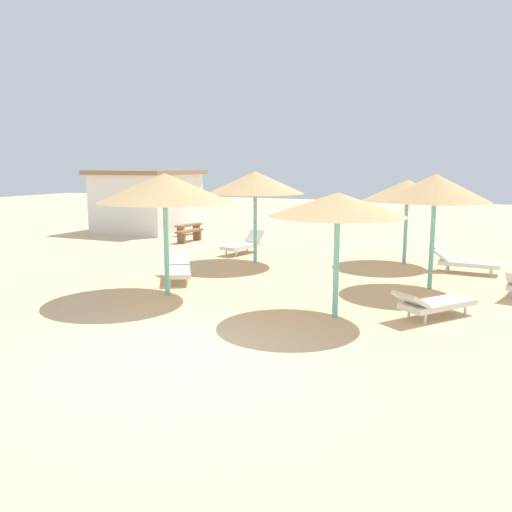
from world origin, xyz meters
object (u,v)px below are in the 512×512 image
Objects in this scene: lounger_2 at (244,244)px; beach_cabana at (147,200)px; parasol_4 at (407,191)px; lounger_3 at (433,303)px; parasol_3 at (338,205)px; parasol_0 at (165,188)px; lounger_0 at (178,269)px; bench_1 at (189,227)px; lounger_4 at (464,262)px; parasol_1 at (435,188)px; parasol_2 at (255,183)px; bench_0 at (189,234)px.

beach_cabana is at bearing 149.50° from lounger_2.
parasol_4 reaches higher than lounger_3.
parasol_4 is 1.47× the size of lounger_2.
beach_cabana is at bearing 138.76° from parasol_3.
parasol_0 is at bearing -52.74° from beach_cabana.
parasol_3 is 2.89m from lounger_3.
lounger_0 reaches higher than bench_1.
bench_1 is at bearing 160.87° from lounger_4.
parasol_1 reaches higher than lounger_3.
parasol_2 is 8.03m from bench_1.
parasol_1 is at bearing 30.40° from parasol_0.
parasol_4 is at bearing 43.24° from lounger_0.
parasol_2 is 4.82m from parasol_4.
bench_0 is at bearing -32.90° from beach_cabana.
beach_cabana is (-12.75, 3.99, -0.88)m from parasol_4.
parasol_2 is at bearing 128.97° from parasol_3.
lounger_2 is 1.02× the size of lounger_3.
lounger_2 reaches higher than lounger_0.
parasol_1 is at bearing -24.48° from lounger_2.
parasol_0 is at bearing -62.30° from bench_0.
parasol_4 reaches higher than bench_1.
lounger_0 is 0.44× the size of beach_cabana.
parasol_3 is at bearing -41.24° from beach_cabana.
beach_cabana is (-8.11, 10.67, -1.14)m from parasol_0.
parasol_3 is 1.45× the size of lounger_4.
bench_0 is at bearing 144.00° from lounger_3.
parasol_3 is (-1.52, -3.57, -0.22)m from parasol_1.
beach_cabana is (-2.63, 0.57, 1.13)m from bench_1.
parasol_0 is 2.91m from lounger_0.
parasol_4 is (4.63, 6.68, -0.26)m from parasol_0.
parasol_3 is at bearing -51.75° from lounger_2.
parasol_2 is 0.71× the size of beach_cabana.
parasol_0 reaches higher than parasol_4.
parasol_0 reaches higher than parasol_3.
lounger_0 is (-0.90, -3.22, -2.28)m from parasol_2.
parasol_3 is 0.98× the size of parasol_4.
lounger_4 is (7.20, 4.30, -0.00)m from lounger_0.
lounger_4 is (2.22, 6.13, -2.04)m from parasol_3.
lounger_2 is at bearing -38.85° from bench_1.
beach_cabana reaches higher than parasol_3.
parasol_4 is at bearing -18.66° from bench_1.
parasol_2 is 6.03m from bench_0.
parasol_3 reaches higher than bench_0.
beach_cabana reaches higher than lounger_2.
parasol_2 reaches higher than parasol_4.
lounger_0 is at bearing -86.93° from lounger_2.
lounger_0 is at bearing -164.97° from parasol_1.
bench_0 is (-10.08, 4.82, -2.23)m from parasol_1.
parasol_0 is at bearing 177.57° from parasol_3.
parasol_1 is 1.51× the size of lounger_0.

